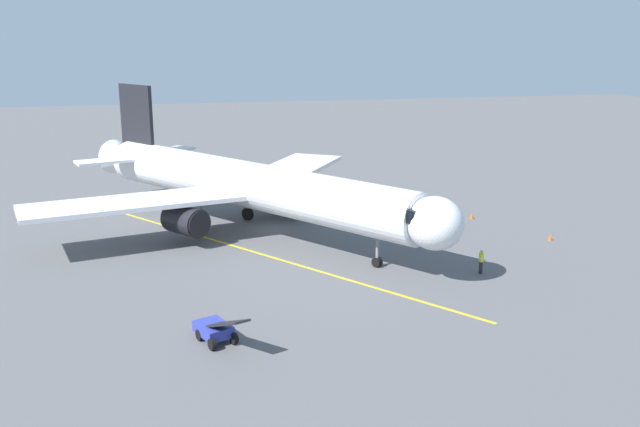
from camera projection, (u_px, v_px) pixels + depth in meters
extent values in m
plane|color=#565659|center=(262.00, 230.00, 59.97)|extent=(220.00, 220.00, 0.00)
cube|color=yellow|center=(259.00, 253.00, 53.77)|extent=(23.66, 32.54, 0.01)
cylinder|color=white|center=(248.00, 184.00, 58.41)|extent=(23.02, 29.76, 3.80)
ellipsoid|color=white|center=(435.00, 223.00, 46.68)|extent=(5.27, 5.36, 3.61)
cone|color=white|center=(122.00, 158.00, 70.34)|extent=(4.53, 4.44, 3.42)
cube|color=black|center=(418.00, 212.00, 47.44)|extent=(3.55, 3.19, 0.90)
cube|color=white|center=(288.00, 171.00, 67.11)|extent=(13.46, 17.21, 0.36)
cylinder|color=black|center=(289.00, 195.00, 63.77)|extent=(3.86, 4.10, 2.30)
cylinder|color=black|center=(303.00, 198.00, 62.64)|extent=(1.82, 1.39, 2.10)
cube|color=white|center=(134.00, 203.00, 54.81)|extent=(17.80, 9.15, 0.36)
cylinder|color=black|center=(185.00, 220.00, 55.40)|extent=(3.86, 4.10, 2.30)
cylinder|color=black|center=(200.00, 224.00, 54.27)|extent=(1.82, 1.39, 2.10)
cube|color=black|center=(137.00, 123.00, 67.44)|extent=(3.11, 4.10, 7.20)
cube|color=white|center=(168.00, 152.00, 70.37)|extent=(5.71, 6.59, 0.24)
cube|color=white|center=(112.00, 161.00, 65.75)|extent=(6.83, 4.25, 0.24)
cylinder|color=slate|center=(377.00, 244.00, 50.30)|extent=(0.24, 0.24, 2.77)
cylinder|color=black|center=(377.00, 262.00, 50.65)|extent=(0.78, 0.83, 0.70)
cylinder|color=slate|center=(247.00, 199.00, 62.77)|extent=(0.24, 0.24, 2.77)
cylinder|color=black|center=(248.00, 214.00, 63.11)|extent=(1.01, 1.15, 1.10)
cylinder|color=slate|center=(201.00, 210.00, 59.01)|extent=(0.24, 0.24, 2.77)
cylinder|color=black|center=(202.00, 226.00, 59.36)|extent=(1.01, 1.15, 1.10)
cylinder|color=#23232D|center=(481.00, 267.00, 49.24)|extent=(0.26, 0.26, 0.88)
cube|color=#D8EA19|center=(481.00, 257.00, 49.05)|extent=(0.28, 0.40, 0.60)
cube|color=silver|center=(481.00, 257.00, 49.05)|extent=(0.29, 0.42, 0.10)
sphere|color=tan|center=(482.00, 252.00, 48.94)|extent=(0.22, 0.22, 0.22)
cylinder|color=#23232D|center=(439.00, 234.00, 57.42)|extent=(0.26, 0.26, 0.88)
cube|color=#D8EA19|center=(440.00, 225.00, 57.23)|extent=(0.42, 0.45, 0.60)
cube|color=silver|center=(440.00, 225.00, 57.23)|extent=(0.44, 0.47, 0.10)
sphere|color=brown|center=(440.00, 220.00, 57.13)|extent=(0.22, 0.22, 0.22)
cube|color=#2D3899|center=(213.00, 329.00, 38.65)|extent=(2.23, 2.61, 0.60)
cube|color=black|center=(226.00, 323.00, 37.15)|extent=(2.27, 3.81, 1.61)
cylinder|color=black|center=(234.00, 339.00, 38.17)|extent=(0.48, 0.69, 0.64)
cylinder|color=black|center=(212.00, 344.00, 37.45)|extent=(0.48, 0.69, 0.64)
cylinder|color=black|center=(221.00, 329.00, 39.36)|extent=(0.48, 0.69, 0.64)
cylinder|color=black|center=(200.00, 335.00, 38.64)|extent=(0.48, 0.69, 0.64)
cone|color=#F2590F|center=(472.00, 216.00, 63.56)|extent=(0.32, 0.32, 0.55)
cone|color=#F2590F|center=(550.00, 237.00, 57.00)|extent=(0.32, 0.32, 0.55)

